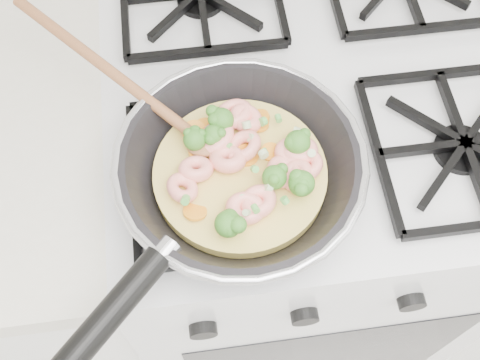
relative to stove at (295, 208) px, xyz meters
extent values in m
cube|color=silver|center=(0.00, 0.00, -0.01)|extent=(0.60, 0.60, 0.90)
cube|color=black|center=(0.00, -0.30, -0.01)|extent=(0.48, 0.00, 0.40)
cube|color=black|center=(0.00, 0.00, 0.45)|extent=(0.56, 0.56, 0.02)
torus|color=silver|center=(-0.13, -0.17, 0.52)|extent=(0.29, 0.29, 0.01)
cylinder|color=black|center=(-0.29, -0.33, 0.51)|extent=(0.15, 0.15, 0.03)
cylinder|color=#E2CB62|center=(-0.13, -0.17, 0.48)|extent=(0.20, 0.20, 0.02)
ellipsoid|color=#945B36|center=(-0.17, -0.13, 0.50)|extent=(0.06, 0.06, 0.01)
cylinder|color=#945B36|center=(-0.28, -0.03, 0.53)|extent=(0.21, 0.21, 0.06)
torus|color=#FFA896|center=(-0.06, -0.16, 0.50)|extent=(0.05, 0.05, 0.02)
torus|color=#FFA896|center=(-0.18, -0.16, 0.50)|extent=(0.04, 0.05, 0.02)
torus|color=#FFA896|center=(-0.09, -0.18, 0.50)|extent=(0.05, 0.05, 0.02)
torus|color=#FFA896|center=(-0.06, -0.18, 0.50)|extent=(0.06, 0.06, 0.02)
torus|color=#FFA896|center=(-0.13, -0.14, 0.50)|extent=(0.07, 0.07, 0.03)
torus|color=#FFA896|center=(-0.14, -0.22, 0.50)|extent=(0.05, 0.06, 0.02)
torus|color=#FFA896|center=(-0.07, -0.16, 0.50)|extent=(0.06, 0.06, 0.03)
torus|color=#FFA896|center=(-0.20, -0.19, 0.50)|extent=(0.06, 0.05, 0.03)
torus|color=#FFA896|center=(-0.12, -0.21, 0.50)|extent=(0.06, 0.06, 0.02)
torus|color=#FFA896|center=(-0.13, -0.10, 0.50)|extent=(0.06, 0.06, 0.02)
torus|color=#FFA896|center=(-0.16, -0.13, 0.50)|extent=(0.07, 0.07, 0.03)
torus|color=#FFA896|center=(-0.07, -0.19, 0.50)|extent=(0.06, 0.06, 0.03)
torus|color=#FFA896|center=(-0.12, -0.10, 0.50)|extent=(0.06, 0.06, 0.02)
torus|color=#FFA896|center=(-0.15, -0.16, 0.50)|extent=(0.06, 0.06, 0.03)
ellipsoid|color=#44842B|center=(-0.07, -0.20, 0.51)|extent=(0.04, 0.04, 0.03)
ellipsoid|color=#44842B|center=(-0.07, -0.15, 0.51)|extent=(0.04, 0.04, 0.03)
ellipsoid|color=#44842B|center=(-0.16, -0.13, 0.51)|extent=(0.03, 0.03, 0.02)
ellipsoid|color=#44842B|center=(-0.10, -0.19, 0.51)|extent=(0.04, 0.04, 0.03)
ellipsoid|color=#44842B|center=(-0.16, -0.24, 0.51)|extent=(0.04, 0.04, 0.03)
ellipsoid|color=#44842B|center=(-0.15, -0.11, 0.51)|extent=(0.04, 0.04, 0.03)
ellipsoid|color=#44842B|center=(-0.18, -0.13, 0.51)|extent=(0.03, 0.03, 0.03)
cylinder|color=orange|center=(-0.18, -0.14, 0.49)|extent=(0.04, 0.04, 0.01)
cylinder|color=orange|center=(-0.09, -0.18, 0.49)|extent=(0.03, 0.03, 0.00)
cylinder|color=orange|center=(-0.10, -0.10, 0.49)|extent=(0.03, 0.03, 0.01)
cylinder|color=orange|center=(-0.17, -0.11, 0.49)|extent=(0.04, 0.04, 0.00)
cylinder|color=orange|center=(-0.08, -0.18, 0.49)|extent=(0.03, 0.03, 0.01)
cylinder|color=orange|center=(-0.18, -0.11, 0.49)|extent=(0.04, 0.04, 0.00)
cylinder|color=orange|center=(-0.10, -0.15, 0.49)|extent=(0.03, 0.03, 0.01)
cylinder|color=orange|center=(-0.12, -0.15, 0.49)|extent=(0.04, 0.04, 0.01)
cylinder|color=orange|center=(-0.10, -0.11, 0.49)|extent=(0.03, 0.03, 0.01)
cylinder|color=orange|center=(-0.19, -0.21, 0.49)|extent=(0.04, 0.04, 0.01)
cylinder|color=#61BB4B|center=(-0.12, -0.18, 0.51)|extent=(0.01, 0.01, 0.01)
cylinder|color=#B8CE91|center=(-0.12, -0.14, 0.51)|extent=(0.01, 0.01, 0.01)
cylinder|color=#61BB4B|center=(-0.11, -0.16, 0.51)|extent=(0.01, 0.01, 0.01)
cylinder|color=#B8CE91|center=(-0.11, -0.20, 0.51)|extent=(0.01, 0.01, 0.01)
cylinder|color=#B8CE91|center=(-0.12, -0.12, 0.51)|extent=(0.01, 0.01, 0.01)
cylinder|color=#B8CE91|center=(-0.14, -0.21, 0.51)|extent=(0.01, 0.01, 0.01)
cylinder|color=#61BB4B|center=(-0.10, -0.11, 0.51)|extent=(0.01, 0.01, 0.01)
cylinder|color=#61BB4B|center=(-0.20, -0.21, 0.51)|extent=(0.01, 0.01, 0.01)
cylinder|color=#61BB4B|center=(-0.08, -0.11, 0.51)|extent=(0.01, 0.01, 0.01)
cylinder|color=#61BB4B|center=(-0.14, -0.14, 0.51)|extent=(0.01, 0.01, 0.01)
cylinder|color=#B8CE91|center=(-0.14, -0.23, 0.51)|extent=(0.01, 0.01, 0.01)
cylinder|color=#B8CE91|center=(-0.11, -0.16, 0.51)|extent=(0.01, 0.01, 0.01)
cylinder|color=#61BB4B|center=(-0.13, -0.23, 0.51)|extent=(0.01, 0.01, 0.01)
cylinder|color=#B8CE91|center=(-0.05, -0.17, 0.51)|extent=(0.01, 0.01, 0.01)
cylinder|color=#B8CE91|center=(-0.07, -0.20, 0.51)|extent=(0.01, 0.01, 0.01)
cylinder|color=#B8CE91|center=(-0.06, -0.13, 0.51)|extent=(0.01, 0.01, 0.01)
cylinder|color=#61BB4B|center=(-0.09, -0.22, 0.51)|extent=(0.01, 0.01, 0.01)
camera|label=1|loc=(-0.18, -0.49, 1.08)|focal=44.06mm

